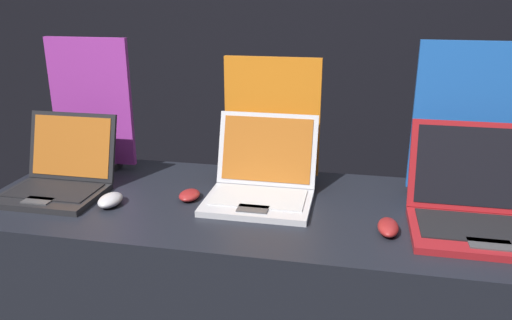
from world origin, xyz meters
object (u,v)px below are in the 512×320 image
at_px(mouse_middle, 189,195).
at_px(promo_stand_middle, 272,122).
at_px(promo_stand_front, 92,108).
at_px(laptop_back, 480,207).
at_px(laptop_middle, 262,181).
at_px(promo_stand_back, 472,126).
at_px(laptop_front, 60,175).
at_px(mouse_back, 388,227).
at_px(mouse_front, 110,200).

xyz_separation_m(mouse_middle, promo_stand_middle, (0.23, 0.25, 0.20)).
height_order(promo_stand_front, laptop_back, promo_stand_front).
bearing_deg(laptop_middle, promo_stand_back, 12.63).
bearing_deg(laptop_front, mouse_middle, 2.95).
relative_size(laptop_middle, mouse_back, 3.06).
distance_m(promo_stand_front, promo_stand_middle, 0.69).
bearing_deg(laptop_back, promo_stand_middle, 156.96).
relative_size(mouse_middle, promo_stand_back, 0.18).
distance_m(mouse_front, mouse_back, 0.87).
relative_size(promo_stand_middle, mouse_back, 3.96).
relative_size(promo_stand_front, mouse_middle, 5.39).
bearing_deg(mouse_front, mouse_middle, 22.95).
height_order(promo_stand_front, mouse_middle, promo_stand_front).
xyz_separation_m(promo_stand_front, promo_stand_back, (1.35, -0.02, 0.01)).
height_order(laptop_front, promo_stand_back, promo_stand_back).
bearing_deg(mouse_back, mouse_front, 178.72).
xyz_separation_m(laptop_middle, mouse_middle, (-0.23, -0.06, -0.05)).
distance_m(mouse_back, promo_stand_back, 0.47).
bearing_deg(mouse_middle, mouse_back, -10.54).
bearing_deg(laptop_middle, promo_stand_front, 166.04).
distance_m(laptop_back, mouse_back, 0.28).
height_order(promo_stand_front, promo_stand_back, promo_stand_back).
height_order(mouse_middle, promo_stand_middle, promo_stand_middle).
xyz_separation_m(laptop_front, promo_stand_front, (-0.00, 0.25, 0.18)).
relative_size(laptop_front, mouse_back, 2.90).
distance_m(laptop_front, promo_stand_front, 0.31).
distance_m(promo_stand_front, mouse_back, 1.17).
relative_size(laptop_front, promo_stand_middle, 0.73).
bearing_deg(laptop_back, laptop_front, 179.81).
relative_size(mouse_back, promo_stand_back, 0.22).
bearing_deg(promo_stand_back, mouse_front, -164.79).
height_order(mouse_front, promo_stand_front, promo_stand_front).
relative_size(laptop_front, promo_stand_back, 0.63).
bearing_deg(laptop_front, promo_stand_front, 90.00).
xyz_separation_m(mouse_middle, mouse_back, (0.64, -0.12, 0.00)).
xyz_separation_m(mouse_back, promo_stand_back, (0.26, 0.33, 0.23)).
xyz_separation_m(laptop_middle, mouse_back, (0.40, -0.18, -0.04)).
bearing_deg(mouse_front, promo_stand_middle, 37.09).
relative_size(mouse_middle, laptop_back, 0.24).
distance_m(laptop_middle, promo_stand_back, 0.70).
distance_m(laptop_front, laptop_middle, 0.69).
bearing_deg(promo_stand_front, mouse_back, -17.73).
relative_size(mouse_front, laptop_back, 0.27).
bearing_deg(promo_stand_front, mouse_front, -56.06).
distance_m(mouse_front, mouse_middle, 0.25).
relative_size(laptop_front, laptop_back, 0.83).
bearing_deg(mouse_middle, laptop_back, -1.80).
bearing_deg(promo_stand_middle, promo_stand_front, -178.08).
bearing_deg(promo_stand_middle, laptop_front, -158.06).
bearing_deg(mouse_middle, mouse_front, -157.05).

